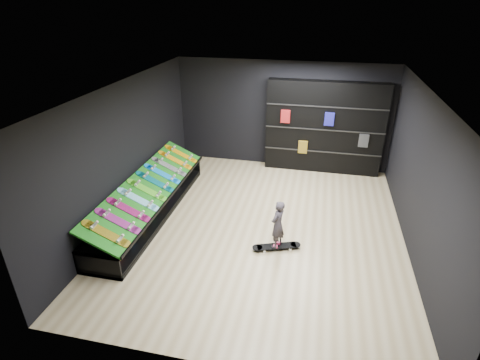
% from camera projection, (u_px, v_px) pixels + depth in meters
% --- Properties ---
extents(floor, '(6.00, 7.00, 0.01)m').
position_uv_depth(floor, '(260.00, 227.00, 8.20)').
color(floor, tan).
rests_on(floor, ground).
extents(ceiling, '(6.00, 7.00, 0.01)m').
position_uv_depth(ceiling, '(264.00, 90.00, 6.86)').
color(ceiling, white).
rests_on(ceiling, ground).
extents(wall_back, '(6.00, 0.02, 3.00)m').
position_uv_depth(wall_back, '(282.00, 115.00, 10.58)').
color(wall_back, black).
rests_on(wall_back, ground).
extents(wall_front, '(6.00, 0.02, 3.00)m').
position_uv_depth(wall_front, '(214.00, 281.00, 4.47)').
color(wall_front, black).
rests_on(wall_front, ground).
extents(wall_left, '(0.02, 7.00, 3.00)m').
position_uv_depth(wall_left, '(126.00, 152.00, 8.10)').
color(wall_left, black).
rests_on(wall_left, ground).
extents(wall_right, '(0.02, 7.00, 3.00)m').
position_uv_depth(wall_right, '(421.00, 179.00, 6.95)').
color(wall_right, black).
rests_on(wall_right, ground).
extents(display_rack, '(0.90, 4.50, 0.50)m').
position_uv_depth(display_rack, '(151.00, 204.00, 8.58)').
color(display_rack, black).
rests_on(display_rack, ground).
extents(turf_ramp, '(0.92, 4.50, 0.46)m').
position_uv_depth(turf_ramp, '(151.00, 187.00, 8.36)').
color(turf_ramp, '#105C0E').
rests_on(turf_ramp, display_rack).
extents(back_shelving, '(3.18, 0.37, 2.54)m').
position_uv_depth(back_shelving, '(324.00, 128.00, 10.30)').
color(back_shelving, black).
rests_on(back_shelving, ground).
extents(floor_skateboard, '(1.00, 0.54, 0.09)m').
position_uv_depth(floor_skateboard, '(276.00, 247.00, 7.46)').
color(floor_skateboard, black).
rests_on(floor_skateboard, ground).
extents(child, '(0.24, 0.27, 0.60)m').
position_uv_depth(child, '(277.00, 233.00, 7.31)').
color(child, black).
rests_on(child, floor_skateboard).
extents(display_board_0, '(0.93, 0.22, 0.50)m').
position_uv_depth(display_board_0, '(106.00, 234.00, 6.68)').
color(display_board_0, yellow).
rests_on(display_board_0, turf_ramp).
extents(display_board_1, '(0.93, 0.22, 0.50)m').
position_uv_depth(display_board_1, '(118.00, 221.00, 7.05)').
color(display_board_1, '#2626BF').
rests_on(display_board_1, turf_ramp).
extents(display_board_2, '(0.93, 0.22, 0.50)m').
position_uv_depth(display_board_2, '(129.00, 210.00, 7.42)').
color(display_board_2, '#E5198C').
rests_on(display_board_2, turf_ramp).
extents(display_board_3, '(0.93, 0.22, 0.50)m').
position_uv_depth(display_board_3, '(138.00, 199.00, 7.79)').
color(display_board_3, '#0CB2E5').
rests_on(display_board_3, turf_ramp).
extents(display_board_4, '(0.93, 0.22, 0.50)m').
position_uv_depth(display_board_4, '(147.00, 190.00, 8.16)').
color(display_board_4, green).
rests_on(display_board_4, turf_ramp).
extents(display_board_5, '(0.93, 0.22, 0.50)m').
position_uv_depth(display_board_5, '(155.00, 182.00, 8.53)').
color(display_board_5, '#0C8C99').
rests_on(display_board_5, turf_ramp).
extents(display_board_6, '(0.93, 0.22, 0.50)m').
position_uv_depth(display_board_6, '(162.00, 174.00, 8.90)').
color(display_board_6, blue).
rests_on(display_board_6, turf_ramp).
extents(display_board_7, '(0.93, 0.22, 0.50)m').
position_uv_depth(display_board_7, '(169.00, 167.00, 9.27)').
color(display_board_7, black).
rests_on(display_board_7, turf_ramp).
extents(display_board_8, '(0.93, 0.22, 0.50)m').
position_uv_depth(display_board_8, '(175.00, 160.00, 9.64)').
color(display_board_8, orange).
rests_on(display_board_8, turf_ramp).
extents(display_board_9, '(0.93, 0.22, 0.50)m').
position_uv_depth(display_board_9, '(181.00, 154.00, 10.01)').
color(display_board_9, yellow).
rests_on(display_board_9, turf_ramp).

